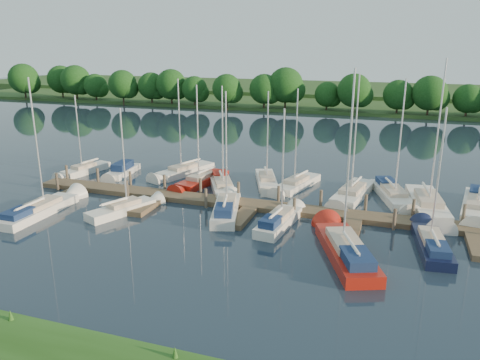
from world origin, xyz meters
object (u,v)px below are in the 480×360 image
(sailboat_n_0, at_px, (84,171))
(dock, at_px, (251,208))
(sailboat_s_2, at_px, (226,210))
(motorboat, at_px, (122,172))
(sailboat_n_5, at_px, (267,182))

(sailboat_n_0, bearing_deg, dock, 176.68)
(sailboat_n_0, xyz_separation_m, sailboat_s_2, (17.75, -6.42, 0.07))
(motorboat, distance_m, sailboat_s_2, 15.51)
(dock, distance_m, sailboat_n_0, 19.90)
(sailboat_n_0, xyz_separation_m, sailboat_n_5, (18.62, 2.11, -0.00))
(dock, bearing_deg, sailboat_n_5, 95.43)
(sailboat_s_2, bearing_deg, dock, 29.11)
(sailboat_n_5, xyz_separation_m, sailboat_s_2, (-0.87, -8.53, 0.08))
(sailboat_n_0, height_order, sailboat_s_2, sailboat_s_2)
(dock, distance_m, sailboat_s_2, 2.16)
(sailboat_n_0, bearing_deg, sailboat_s_2, 171.08)
(motorboat, xyz_separation_m, sailboat_s_2, (13.77, -7.14, 0.01))
(motorboat, bearing_deg, dock, 154.97)
(motorboat, bearing_deg, sailboat_n_0, 5.36)
(sailboat_n_5, bearing_deg, dock, 75.01)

